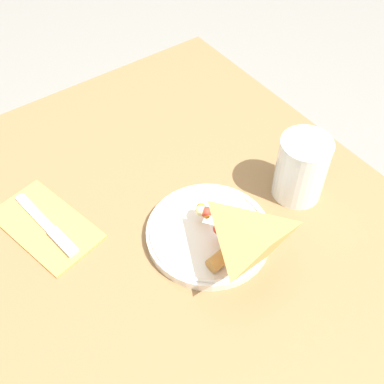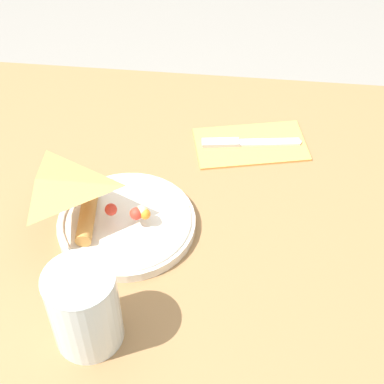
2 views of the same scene
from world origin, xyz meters
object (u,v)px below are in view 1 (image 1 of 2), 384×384
object	(u,v)px
butter_knife	(48,226)
dining_table	(198,287)
plate_pizza	(209,231)
milk_glass	(301,169)
napkin_folded	(46,225)

from	to	relation	value
butter_knife	dining_table	bearing A→B (deg)	-145.69
plate_pizza	milk_glass	xyz separation A→B (m)	(-0.01, -0.19, 0.04)
plate_pizza	napkin_folded	bearing A→B (deg)	49.73
milk_glass	napkin_folded	xyz separation A→B (m)	(0.19, 0.41, -0.06)
butter_knife	plate_pizza	bearing A→B (deg)	-137.32
dining_table	napkin_folded	world-z (taller)	napkin_folded
dining_table	butter_knife	xyz separation A→B (m)	(0.19, 0.18, 0.11)
dining_table	milk_glass	distance (m)	0.28
dining_table	butter_knife	world-z (taller)	butter_knife
plate_pizza	butter_knife	size ratio (longest dim) A/B	1.19
dining_table	plate_pizza	bearing A→B (deg)	-61.77
milk_glass	napkin_folded	distance (m)	0.45
napkin_folded	dining_table	bearing A→B (deg)	-138.49
plate_pizza	butter_knife	xyz separation A→B (m)	(0.17, 0.21, -0.01)
plate_pizza	napkin_folded	xyz separation A→B (m)	(0.18, 0.22, -0.01)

